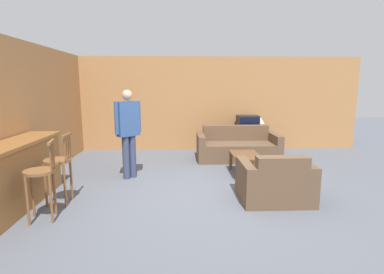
{
  "coord_description": "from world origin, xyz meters",
  "views": [
    {
      "loc": [
        -0.36,
        -4.74,
        1.82
      ],
      "look_at": [
        -0.13,
        0.84,
        0.85
      ],
      "focal_mm": 28.0,
      "sensor_mm": 36.0,
      "label": 1
    }
  ],
  "objects_px": {
    "coffee_table": "(246,158)",
    "bar_chair_mid": "(59,166)",
    "table_lamp": "(260,120)",
    "armchair_near": "(275,183)",
    "couch_far": "(237,148)",
    "bar_chair_near": "(41,178)",
    "tv_unit": "(247,142)",
    "person_by_window": "(128,129)",
    "tv": "(248,124)"
  },
  "relations": [
    {
      "from": "coffee_table",
      "to": "bar_chair_mid",
      "type": "bearing_deg",
      "value": -157.01
    },
    {
      "from": "bar_chair_mid",
      "to": "coffee_table",
      "type": "xyz_separation_m",
      "value": [
        3.2,
        1.36,
        -0.24
      ]
    },
    {
      "from": "table_lamp",
      "to": "armchair_near",
      "type": "bearing_deg",
      "value": -100.81
    },
    {
      "from": "couch_far",
      "to": "table_lamp",
      "type": "bearing_deg",
      "value": 48.21
    },
    {
      "from": "bar_chair_near",
      "to": "tv_unit",
      "type": "bearing_deg",
      "value": 48.03
    },
    {
      "from": "bar_chair_mid",
      "to": "couch_far",
      "type": "bearing_deg",
      "value": 39.4
    },
    {
      "from": "coffee_table",
      "to": "person_by_window",
      "type": "distance_m",
      "value": 2.42
    },
    {
      "from": "bar_chair_near",
      "to": "person_by_window",
      "type": "xyz_separation_m",
      "value": [
        0.86,
        1.85,
        0.39
      ]
    },
    {
      "from": "tv_unit",
      "to": "table_lamp",
      "type": "distance_m",
      "value": 0.69
    },
    {
      "from": "bar_chair_mid",
      "to": "armchair_near",
      "type": "bearing_deg",
      "value": -0.52
    },
    {
      "from": "bar_chair_near",
      "to": "coffee_table",
      "type": "xyz_separation_m",
      "value": [
        3.2,
        1.94,
        -0.24
      ]
    },
    {
      "from": "tv",
      "to": "bar_chair_near",
      "type": "bearing_deg",
      "value": -131.99
    },
    {
      "from": "bar_chair_near",
      "to": "armchair_near",
      "type": "distance_m",
      "value": 3.42
    },
    {
      "from": "bar_chair_mid",
      "to": "tv",
      "type": "distance_m",
      "value": 5.15
    },
    {
      "from": "bar_chair_near",
      "to": "table_lamp",
      "type": "bearing_deg",
      "value": 45.61
    },
    {
      "from": "tv_unit",
      "to": "person_by_window",
      "type": "relative_size",
      "value": 0.56
    },
    {
      "from": "tv_unit",
      "to": "coffee_table",
      "type": "bearing_deg",
      "value": -103.33
    },
    {
      "from": "couch_far",
      "to": "person_by_window",
      "type": "height_order",
      "value": "person_by_window"
    },
    {
      "from": "tv",
      "to": "table_lamp",
      "type": "xyz_separation_m",
      "value": [
        0.33,
        0.0,
        0.1
      ]
    },
    {
      "from": "person_by_window",
      "to": "coffee_table",
      "type": "bearing_deg",
      "value": 2.35
    },
    {
      "from": "tv",
      "to": "tv_unit",
      "type": "bearing_deg",
      "value": 90.0
    },
    {
      "from": "table_lamp",
      "to": "tv_unit",
      "type": "bearing_deg",
      "value": -180.0
    },
    {
      "from": "armchair_near",
      "to": "tv_unit",
      "type": "distance_m",
      "value": 3.6
    },
    {
      "from": "bar_chair_near",
      "to": "bar_chair_mid",
      "type": "xyz_separation_m",
      "value": [
        0.0,
        0.58,
        0.0
      ]
    },
    {
      "from": "armchair_near",
      "to": "bar_chair_near",
      "type": "bearing_deg",
      "value": -170.66
    },
    {
      "from": "armchair_near",
      "to": "tv",
      "type": "relative_size",
      "value": 1.88
    },
    {
      "from": "tv_unit",
      "to": "person_by_window",
      "type": "xyz_separation_m",
      "value": [
        -2.86,
        -2.29,
        0.72
      ]
    },
    {
      "from": "tv",
      "to": "table_lamp",
      "type": "distance_m",
      "value": 0.34
    },
    {
      "from": "bar_chair_mid",
      "to": "tv",
      "type": "relative_size",
      "value": 1.89
    },
    {
      "from": "bar_chair_near",
      "to": "person_by_window",
      "type": "height_order",
      "value": "person_by_window"
    },
    {
      "from": "armchair_near",
      "to": "person_by_window",
      "type": "distance_m",
      "value": 2.9
    },
    {
      "from": "bar_chair_near",
      "to": "table_lamp",
      "type": "relative_size",
      "value": 2.37
    },
    {
      "from": "tv_unit",
      "to": "tv",
      "type": "distance_m",
      "value": 0.5
    },
    {
      "from": "bar_chair_near",
      "to": "coffee_table",
      "type": "relative_size",
      "value": 1.2
    },
    {
      "from": "bar_chair_mid",
      "to": "tv_unit",
      "type": "height_order",
      "value": "bar_chair_mid"
    },
    {
      "from": "person_by_window",
      "to": "couch_far",
      "type": "bearing_deg",
      "value": 30.68
    },
    {
      "from": "coffee_table",
      "to": "table_lamp",
      "type": "bearing_deg",
      "value": 68.86
    },
    {
      "from": "table_lamp",
      "to": "coffee_table",
      "type": "bearing_deg",
      "value": -111.14
    },
    {
      "from": "couch_far",
      "to": "person_by_window",
      "type": "bearing_deg",
      "value": -149.32
    },
    {
      "from": "tv_unit",
      "to": "table_lamp",
      "type": "height_order",
      "value": "table_lamp"
    },
    {
      "from": "bar_chair_mid",
      "to": "armchair_near",
      "type": "xyz_separation_m",
      "value": [
        3.37,
        -0.03,
        -0.31
      ]
    },
    {
      "from": "person_by_window",
      "to": "tv_unit",
      "type": "bearing_deg",
      "value": 38.72
    },
    {
      "from": "tv_unit",
      "to": "tv",
      "type": "relative_size",
      "value": 1.67
    },
    {
      "from": "couch_far",
      "to": "person_by_window",
      "type": "xyz_separation_m",
      "value": [
        -2.42,
        -1.44,
        0.69
      ]
    },
    {
      "from": "bar_chair_mid",
      "to": "person_by_window",
      "type": "bearing_deg",
      "value": 55.62
    },
    {
      "from": "coffee_table",
      "to": "person_by_window",
      "type": "height_order",
      "value": "person_by_window"
    },
    {
      "from": "coffee_table",
      "to": "tv_unit",
      "type": "height_order",
      "value": "tv_unit"
    },
    {
      "from": "table_lamp",
      "to": "bar_chair_mid",
      "type": "bearing_deg",
      "value": -138.74
    },
    {
      "from": "coffee_table",
      "to": "tv",
      "type": "height_order",
      "value": "tv"
    },
    {
      "from": "coffee_table",
      "to": "person_by_window",
      "type": "xyz_separation_m",
      "value": [
        -2.34,
        -0.1,
        0.62
      ]
    }
  ]
}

